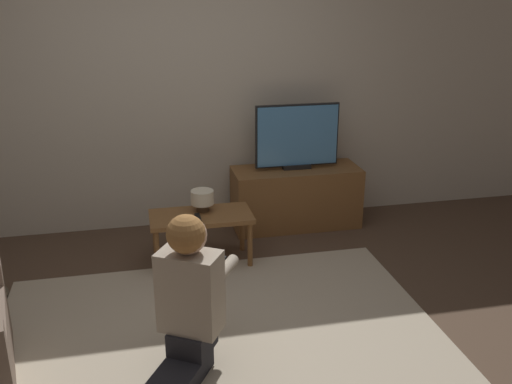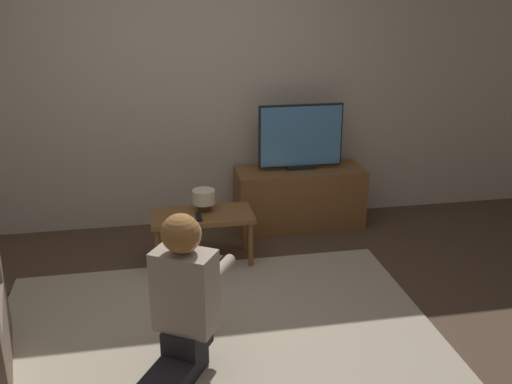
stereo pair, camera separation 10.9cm
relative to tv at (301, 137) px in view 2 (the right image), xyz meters
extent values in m
plane|color=brown|center=(-0.96, -1.63, -0.84)|extent=(10.00, 10.00, 0.00)
cube|color=beige|center=(-0.96, 0.30, 0.46)|extent=(10.00, 0.06, 2.60)
cube|color=#BCAD93|center=(-0.96, -1.63, -0.84)|extent=(2.80, 1.98, 0.02)
cube|color=brown|center=(0.00, 0.00, -0.57)|extent=(1.15, 0.44, 0.55)
cube|color=black|center=(0.00, 0.00, -0.28)|extent=(0.25, 0.08, 0.04)
cube|color=black|center=(0.00, 0.00, 0.01)|extent=(0.75, 0.03, 0.56)
cube|color=#4C8CC6|center=(0.00, 0.00, 0.01)|extent=(0.72, 0.04, 0.53)
cube|color=brown|center=(-0.94, -0.59, -0.45)|extent=(0.80, 0.41, 0.04)
cylinder|color=brown|center=(-1.30, -0.75, -0.65)|extent=(0.04, 0.04, 0.38)
cylinder|color=brown|center=(-0.58, -0.75, -0.65)|extent=(0.04, 0.04, 0.38)
cylinder|color=brown|center=(-1.30, -0.42, -0.65)|extent=(0.04, 0.04, 0.38)
cylinder|color=brown|center=(-0.58, -0.42, -0.65)|extent=(0.04, 0.04, 0.38)
cube|color=#232328|center=(-1.25, -2.06, -0.77)|extent=(0.42, 0.49, 0.11)
cube|color=#232328|center=(-1.16, -1.91, -0.65)|extent=(0.31, 0.32, 0.14)
cube|color=tan|center=(-1.16, -1.91, -0.34)|extent=(0.39, 0.35, 0.47)
sphere|color=#DBAD8E|center=(-1.16, -1.91, 0.00)|extent=(0.21, 0.21, 0.21)
sphere|color=#9E6B38|center=(-1.17, -1.93, 0.02)|extent=(0.21, 0.21, 0.21)
cube|color=black|center=(-0.97, -1.59, -0.32)|extent=(0.13, 0.11, 0.04)
cylinder|color=tan|center=(-0.94, -1.75, -0.32)|extent=(0.22, 0.29, 0.07)
cylinder|color=tan|center=(-1.12, -1.64, -0.32)|extent=(0.22, 0.29, 0.07)
cylinder|color=#4C3823|center=(-0.92, -0.51, -0.40)|extent=(0.10, 0.10, 0.06)
cylinder|color=#EFE5C6|center=(-0.92, -0.51, -0.31)|extent=(0.18, 0.18, 0.11)
cube|color=black|center=(-0.97, -0.67, -0.42)|extent=(0.04, 0.15, 0.02)
camera|label=1|loc=(-1.39, -4.70, 1.25)|focal=40.00mm
camera|label=2|loc=(-1.29, -4.72, 1.25)|focal=40.00mm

